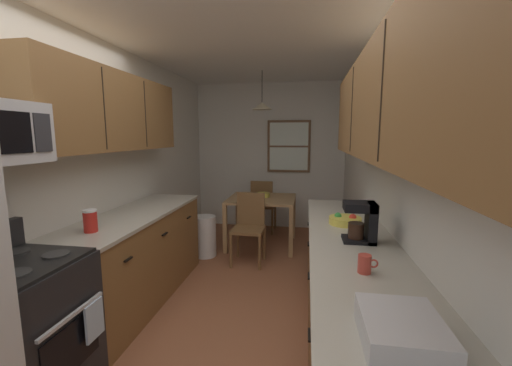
% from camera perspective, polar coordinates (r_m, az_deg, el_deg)
% --- Properties ---
extents(ground_plane, '(12.00, 12.00, 0.00)m').
position_cam_1_polar(ground_plane, '(3.52, -2.89, -19.42)').
color(ground_plane, '#995B3D').
extents(wall_left, '(0.10, 9.00, 2.55)m').
position_cam_1_polar(wall_left, '(3.66, -24.22, 1.93)').
color(wall_left, silver).
rests_on(wall_left, ground).
extents(wall_right, '(0.10, 9.00, 2.55)m').
position_cam_1_polar(wall_right, '(3.14, 21.81, 1.10)').
color(wall_right, silver).
rests_on(wall_right, ground).
extents(wall_back, '(4.40, 0.10, 2.55)m').
position_cam_1_polar(wall_back, '(5.74, 2.51, 4.79)').
color(wall_back, silver).
rests_on(wall_back, ground).
extents(ceiling_slab, '(4.40, 9.00, 0.08)m').
position_cam_1_polar(ceiling_slab, '(3.25, -3.26, 25.38)').
color(ceiling_slab, white).
extents(stove_range, '(0.66, 0.63, 1.10)m').
position_cam_1_polar(stove_range, '(2.52, -36.13, -20.97)').
color(stove_range, black).
rests_on(stove_range, ground).
extents(counter_left, '(0.64, 1.95, 0.90)m').
position_cam_1_polar(counter_left, '(3.47, -20.59, -12.23)').
color(counter_left, brown).
rests_on(counter_left, ground).
extents(upper_cabinets_left, '(0.33, 2.03, 0.71)m').
position_cam_1_polar(upper_cabinets_left, '(3.29, -24.49, 11.46)').
color(upper_cabinets_left, brown).
extents(counter_right, '(0.64, 3.30, 0.90)m').
position_cam_1_polar(counter_right, '(2.42, 17.26, -21.45)').
color(counter_right, brown).
rests_on(counter_right, ground).
extents(upper_cabinets_right, '(0.33, 2.98, 0.67)m').
position_cam_1_polar(upper_cabinets_right, '(2.10, 23.06, 13.02)').
color(upper_cabinets_right, brown).
extents(dining_table, '(0.97, 0.88, 0.73)m').
position_cam_1_polar(dining_table, '(4.76, 1.03, -3.88)').
color(dining_table, '#A87F51').
rests_on(dining_table, ground).
extents(dining_chair_near, '(0.41, 0.41, 0.90)m').
position_cam_1_polar(dining_chair_near, '(4.18, -1.22, -7.41)').
color(dining_chair_near, brown).
rests_on(dining_chair_near, ground).
extents(dining_chair_far, '(0.41, 0.41, 0.90)m').
position_cam_1_polar(dining_chair_far, '(5.42, 1.21, -3.69)').
color(dining_chair_far, brown).
rests_on(dining_chair_far, ground).
extents(pendant_light, '(0.29, 0.29, 0.54)m').
position_cam_1_polar(pendant_light, '(4.67, 1.08, 13.60)').
color(pendant_light, black).
extents(back_window, '(0.74, 0.05, 0.90)m').
position_cam_1_polar(back_window, '(5.63, 5.88, 6.52)').
color(back_window, brown).
extents(trash_bin, '(0.30, 0.30, 0.56)m').
position_cam_1_polar(trash_bin, '(4.48, -9.09, -9.36)').
color(trash_bin, white).
rests_on(trash_bin, ground).
extents(storage_canister, '(0.10, 0.10, 0.18)m').
position_cam_1_polar(storage_canister, '(2.81, -27.50, -6.01)').
color(storage_canister, red).
rests_on(storage_canister, counter_left).
extents(dish_towel, '(0.02, 0.16, 0.24)m').
position_cam_1_polar(dish_towel, '(2.40, -26.92, -20.99)').
color(dish_towel, silver).
extents(coffee_maker, '(0.22, 0.18, 0.28)m').
position_cam_1_polar(coffee_maker, '(2.38, 18.65, -6.48)').
color(coffee_maker, black).
rests_on(coffee_maker, counter_right).
extents(mug_by_coffeemaker, '(0.11, 0.07, 0.10)m').
position_cam_1_polar(mug_by_coffeemaker, '(1.89, 18.88, -13.52)').
color(mug_by_coffeemaker, '#BF3F33').
rests_on(mug_by_coffeemaker, counter_right).
extents(fruit_bowl, '(0.27, 0.27, 0.09)m').
position_cam_1_polar(fruit_bowl, '(2.83, 15.64, -6.37)').
color(fruit_bowl, '#E5D14C').
rests_on(fruit_bowl, counter_right).
extents(dish_rack, '(0.28, 0.34, 0.10)m').
position_cam_1_polar(dish_rack, '(1.37, 24.53, -22.85)').
color(dish_rack, silver).
rests_on(dish_rack, counter_right).
extents(table_serving_bowl, '(0.21, 0.21, 0.06)m').
position_cam_1_polar(table_serving_bowl, '(4.81, 1.25, -2.12)').
color(table_serving_bowl, '#E0D14C').
rests_on(table_serving_bowl, dining_table).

